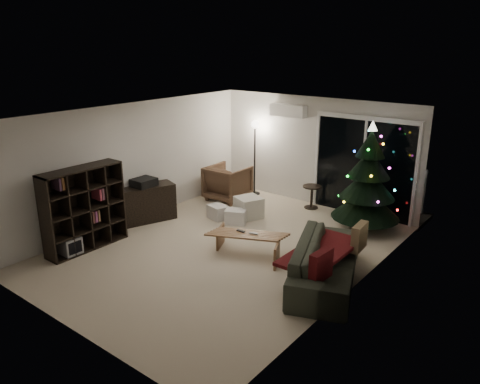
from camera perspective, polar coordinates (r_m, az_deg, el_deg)
The scene contains 18 objects.
room at distance 9.31m, azimuth 6.26°, elevation 1.17°, with size 6.50×7.51×2.60m.
bookshelf at distance 9.14m, azimuth -19.14°, elevation -1.69°, with size 0.39×1.54×1.54m, color black, non-canonical shape.
media_cabinet at distance 10.14m, azimuth -11.48°, elevation -1.39°, with size 0.47×1.25×0.78m, color black.
stereo at distance 10.00m, azimuth -11.65°, elevation 1.16°, with size 0.39×0.47×0.17m, color black.
armchair at distance 11.28m, azimuth -1.51°, elevation 1.13°, with size 0.90×0.93×0.85m, color #523326.
ottoman at distance 10.20m, azimuth 1.06°, elevation -1.87°, with size 0.51×0.51×0.46m, color silver.
cardboard_box_a at distance 10.17m, azimuth -2.72°, elevation -2.43°, with size 0.42×0.32×0.30m, color silver.
cardboard_box_b at distance 9.89m, azimuth -0.52°, elevation -3.00°, with size 0.43×0.32×0.30m, color silver.
side_table at distance 10.87m, azimuth 8.73°, elevation -0.60°, with size 0.42×0.42×0.53m, color black.
floor_lamp at distance 11.57m, azimuth 1.80°, elevation 4.00°, with size 0.29×0.29×1.79m, color black.
sofa at distance 7.64m, azimuth 10.44°, elevation -8.38°, with size 2.32×0.91×0.68m, color #33372D.
sofa_throw at distance 7.62m, azimuth 9.83°, elevation -7.17°, with size 0.73×1.67×0.06m, color #480808.
cushion_a at distance 7.97m, azimuth 14.35°, elevation -5.34°, with size 0.13×0.45×0.45m, color #886E53.
cushion_b at distance 6.90m, azimuth 9.85°, elevation -8.83°, with size 0.13×0.45×0.45m, color #480808.
coffee_table at distance 8.43m, azimuth 0.90°, elevation -6.41°, with size 1.33×0.46×0.42m, color brown, non-canonical shape.
remote_a at distance 8.43m, azimuth 0.10°, elevation -4.78°, with size 0.17×0.05×0.02m, color black.
remote_b at distance 8.33m, azimuth 1.67°, elevation -5.08°, with size 0.15×0.04×0.02m, color slate.
christmas_tree at distance 9.66m, azimuth 15.36°, elevation 1.83°, with size 1.38×1.38×2.22m, color black.
Camera 1 is at (5.11, -6.11, 3.70)m, focal length 35.00 mm.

